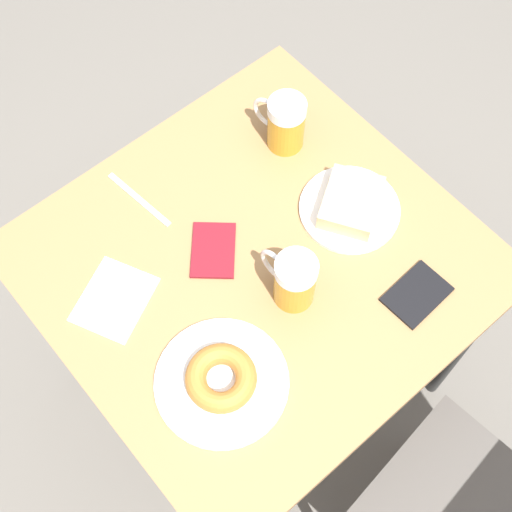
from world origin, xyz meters
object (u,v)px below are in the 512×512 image
at_px(beer_mug_left, 285,123).
at_px(napkin_folded, 114,300).
at_px(passport_near_edge, 213,250).
at_px(beer_mug_center, 294,280).
at_px(plate_with_cake, 350,205).
at_px(plate_with_donut, 221,380).
at_px(fork, 139,199).
at_px(passport_far_edge, 417,294).

relative_size(beer_mug_left, napkin_folded, 0.68).
bearing_deg(passport_near_edge, beer_mug_center, 108.41).
bearing_deg(plate_with_cake, passport_near_edge, -21.76).
bearing_deg(plate_with_cake, napkin_folded, -17.12).
height_order(plate_with_donut, passport_near_edge, plate_with_donut).
relative_size(beer_mug_center, napkin_folded, 0.68).
xyz_separation_m(plate_with_cake, beer_mug_left, (-0.01, -0.22, 0.04)).
distance_m(beer_mug_left, fork, 0.35).
bearing_deg(beer_mug_left, napkin_folded, 7.86).
relative_size(plate_with_cake, passport_near_edge, 1.39).
bearing_deg(fork, passport_far_edge, 118.19).
bearing_deg(napkin_folded, plate_with_donut, 101.47).
bearing_deg(passport_far_edge, beer_mug_left, -95.98).
bearing_deg(napkin_folded, fork, -138.23).
xyz_separation_m(beer_mug_left, beer_mug_center, (0.23, 0.29, 0.00)).
relative_size(plate_with_cake, beer_mug_center, 1.63).
distance_m(beer_mug_left, passport_near_edge, 0.32).
bearing_deg(fork, beer_mug_left, 165.66).
height_order(napkin_folded, fork, same).
height_order(beer_mug_left, passport_far_edge, beer_mug_left).
bearing_deg(beer_mug_left, plate_with_cake, 86.62).
bearing_deg(plate_with_cake, beer_mug_left, -93.38).
height_order(beer_mug_center, napkin_folded, beer_mug_center).
distance_m(beer_mug_left, beer_mug_center, 0.37).
xyz_separation_m(beer_mug_left, passport_far_edge, (0.05, 0.45, -0.06)).
height_order(plate_with_cake, plate_with_donut, plate_with_cake).
bearing_deg(passport_far_edge, plate_with_donut, -15.41).
xyz_separation_m(beer_mug_center, passport_near_edge, (0.06, -0.18, -0.06)).
bearing_deg(passport_near_edge, beer_mug_left, -159.01).
xyz_separation_m(napkin_folded, fork, (-0.17, -0.16, -0.00)).
bearing_deg(beer_mug_center, beer_mug_left, -128.95).
xyz_separation_m(plate_with_donut, passport_near_edge, (-0.16, -0.23, -0.01)).
bearing_deg(fork, plate_with_donut, 74.20).
distance_m(beer_mug_center, fork, 0.39).
relative_size(napkin_folded, passport_far_edge, 1.47).
height_order(fork, passport_near_edge, passport_near_edge).
distance_m(fork, passport_far_edge, 0.61).
height_order(beer_mug_left, passport_near_edge, beer_mug_left).
xyz_separation_m(plate_with_donut, napkin_folded, (0.05, -0.27, -0.02)).
relative_size(plate_with_cake, fork, 1.16).
height_order(plate_with_donut, fork, plate_with_donut).
bearing_deg(napkin_folded, beer_mug_center, 141.72).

